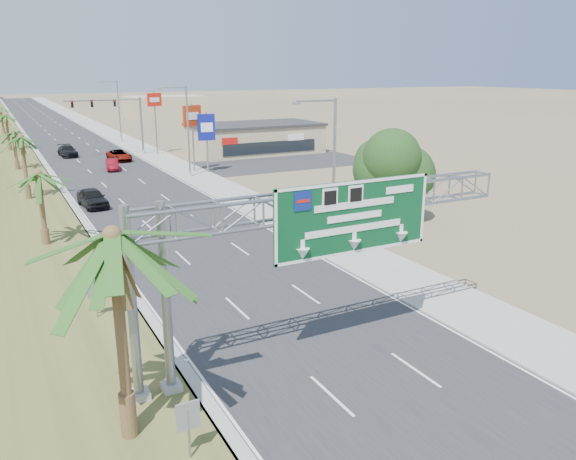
% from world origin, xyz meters
% --- Properties ---
extents(road, '(12.00, 300.00, 0.02)m').
position_xyz_m(road, '(0.00, 110.00, 0.01)').
color(road, '#28282B').
rests_on(road, ground).
extents(sidewalk_right, '(4.00, 300.00, 0.10)m').
position_xyz_m(sidewalk_right, '(8.50, 110.00, 0.05)').
color(sidewalk_right, '#9E9B93').
rests_on(sidewalk_right, ground).
extents(median_grass, '(7.00, 300.00, 0.12)m').
position_xyz_m(median_grass, '(-10.00, 110.00, 0.06)').
color(median_grass, '#4C5425').
rests_on(median_grass, ground).
extents(sign_gantry, '(16.75, 1.24, 7.50)m').
position_xyz_m(sign_gantry, '(-1.06, 9.93, 6.06)').
color(sign_gantry, gray).
rests_on(sign_gantry, ground).
extents(palm_near, '(5.70, 5.70, 8.35)m').
position_xyz_m(palm_near, '(-9.20, 8.00, 6.93)').
color(palm_near, brown).
rests_on(palm_near, ground).
extents(palm_row_b, '(3.99, 3.99, 5.95)m').
position_xyz_m(palm_row_b, '(-9.50, 32.00, 4.90)').
color(palm_row_b, brown).
rests_on(palm_row_b, ground).
extents(palm_row_c, '(3.99, 3.99, 6.75)m').
position_xyz_m(palm_row_c, '(-9.50, 48.00, 5.66)').
color(palm_row_c, brown).
rests_on(palm_row_c, ground).
extents(palm_row_d, '(3.99, 3.99, 5.45)m').
position_xyz_m(palm_row_d, '(-9.50, 66.00, 4.42)').
color(palm_row_d, brown).
rests_on(palm_row_d, ground).
extents(palm_row_e, '(3.99, 3.99, 6.15)m').
position_xyz_m(palm_row_e, '(-9.50, 85.00, 5.09)').
color(palm_row_e, brown).
rests_on(palm_row_e, ground).
extents(palm_row_f, '(3.99, 3.99, 5.75)m').
position_xyz_m(palm_row_f, '(-9.50, 110.00, 4.71)').
color(palm_row_f, brown).
rests_on(palm_row_f, ground).
extents(streetlight_near, '(3.27, 0.44, 10.00)m').
position_xyz_m(streetlight_near, '(7.30, 22.00, 4.69)').
color(streetlight_near, gray).
rests_on(streetlight_near, ground).
extents(streetlight_mid, '(3.27, 0.44, 10.00)m').
position_xyz_m(streetlight_mid, '(7.30, 52.00, 4.69)').
color(streetlight_mid, gray).
rests_on(streetlight_mid, ground).
extents(streetlight_far, '(3.27, 0.44, 10.00)m').
position_xyz_m(streetlight_far, '(7.30, 88.00, 4.69)').
color(streetlight_far, gray).
rests_on(streetlight_far, ground).
extents(signal_mast, '(10.28, 0.71, 8.00)m').
position_xyz_m(signal_mast, '(5.17, 71.97, 4.85)').
color(signal_mast, gray).
rests_on(signal_mast, ground).
extents(store_building, '(18.00, 10.00, 4.00)m').
position_xyz_m(store_building, '(22.00, 66.00, 2.00)').
color(store_building, tan).
rests_on(store_building, ground).
extents(oak_near, '(4.50, 4.50, 6.80)m').
position_xyz_m(oak_near, '(15.00, 26.00, 4.53)').
color(oak_near, brown).
rests_on(oak_near, ground).
extents(oak_far, '(3.50, 3.50, 5.60)m').
position_xyz_m(oak_far, '(18.00, 30.00, 3.82)').
color(oak_far, brown).
rests_on(oak_far, ground).
extents(median_signback_a, '(0.75, 0.08, 2.08)m').
position_xyz_m(median_signback_a, '(-7.80, 6.00, 1.45)').
color(median_signback_a, gray).
rests_on(median_signback_a, ground).
extents(median_signback_b, '(0.75, 0.08, 2.08)m').
position_xyz_m(median_signback_b, '(-8.50, 18.00, 1.45)').
color(median_signback_b, gray).
rests_on(median_signback_b, ground).
extents(building_distant_right, '(20.00, 12.00, 5.00)m').
position_xyz_m(building_distant_right, '(30.00, 140.00, 2.50)').
color(building_distant_right, tan).
rests_on(building_distant_right, ground).
extents(car_left_lane, '(2.38, 4.94, 1.63)m').
position_xyz_m(car_left_lane, '(-4.69, 42.25, 0.81)').
color(car_left_lane, black).
rests_on(car_left_lane, ground).
extents(car_mid_lane, '(1.88, 4.15, 1.32)m').
position_xyz_m(car_mid_lane, '(0.63, 60.72, 0.66)').
color(car_mid_lane, maroon).
rests_on(car_mid_lane, ground).
extents(car_right_lane, '(2.74, 5.28, 1.42)m').
position_xyz_m(car_right_lane, '(2.90, 67.65, 0.71)').
color(car_right_lane, gray).
rests_on(car_right_lane, ground).
extents(car_far, '(2.37, 5.29, 1.51)m').
position_xyz_m(car_far, '(-2.65, 74.98, 0.75)').
color(car_far, black).
rests_on(car_far, ground).
extents(pole_sign_red_near, '(2.38, 1.01, 7.95)m').
position_xyz_m(pole_sign_red_near, '(9.00, 54.95, 6.16)').
color(pole_sign_red_near, gray).
rests_on(pole_sign_red_near, ground).
extents(pole_sign_blue, '(2.02, 0.48, 7.02)m').
position_xyz_m(pole_sign_blue, '(10.18, 53.53, 5.08)').
color(pole_sign_blue, gray).
rests_on(pole_sign_blue, ground).
extents(pole_sign_red_far, '(2.18, 0.99, 8.75)m').
position_xyz_m(pole_sign_red_far, '(9.00, 71.14, 6.92)').
color(pole_sign_red_far, gray).
rests_on(pole_sign_red_far, ground).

